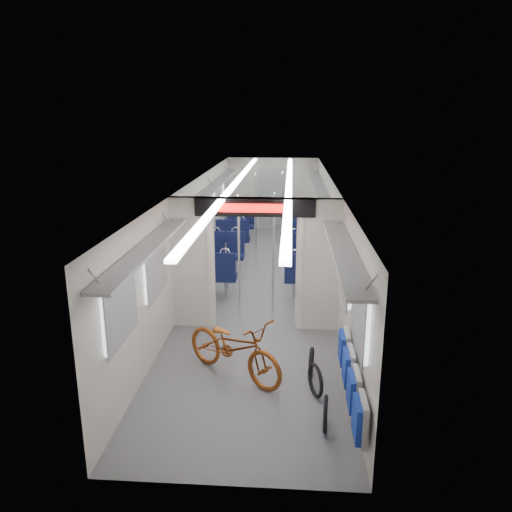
% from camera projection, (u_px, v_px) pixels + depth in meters
% --- Properties ---
extents(carriage, '(12.00, 12.02, 2.31)m').
position_uv_depth(carriage, '(261.00, 223.00, 10.15)').
color(carriage, '#515456').
rests_on(carriage, ground).
extents(bicycle, '(1.76, 1.53, 0.92)m').
position_uv_depth(bicycle, '(234.00, 347.00, 7.06)').
color(bicycle, brown).
rests_on(bicycle, ground).
extents(flip_bench, '(0.12, 2.07, 0.48)m').
position_uv_depth(flip_bench, '(351.00, 379.00, 5.97)').
color(flip_bench, gray).
rests_on(flip_bench, carriage).
extents(bike_hoop_a, '(0.09, 0.45, 0.45)m').
position_uv_depth(bike_hoop_a, '(325.00, 416.00, 5.89)').
color(bike_hoop_a, black).
rests_on(bike_hoop_a, ground).
extents(bike_hoop_b, '(0.20, 0.46, 0.47)m').
position_uv_depth(bike_hoop_b, '(315.00, 382.00, 6.61)').
color(bike_hoop_b, black).
rests_on(bike_hoop_b, ground).
extents(bike_hoop_c, '(0.11, 0.47, 0.47)m').
position_uv_depth(bike_hoop_c, '(311.00, 365.00, 7.07)').
color(bike_hoop_c, black).
rests_on(bike_hoop_c, ground).
extents(seat_bay_near_left, '(0.89, 1.98, 1.07)m').
position_uv_depth(seat_bay_near_left, '(220.00, 260.00, 11.00)').
color(seat_bay_near_left, black).
rests_on(seat_bay_near_left, ground).
extents(seat_bay_near_right, '(0.89, 1.96, 1.06)m').
position_uv_depth(seat_bay_near_right, '(305.00, 262.00, 10.89)').
color(seat_bay_near_right, black).
rests_on(seat_bay_near_right, ground).
extents(seat_bay_far_left, '(0.89, 1.98, 1.07)m').
position_uv_depth(seat_bay_far_left, '(236.00, 228.00, 14.13)').
color(seat_bay_far_left, black).
rests_on(seat_bay_far_left, ground).
extents(seat_bay_far_right, '(0.88, 1.94, 1.06)m').
position_uv_depth(seat_bay_far_right, '(302.00, 228.00, 14.16)').
color(seat_bay_far_right, black).
rests_on(seat_bay_far_right, ground).
extents(stanchion_near_left, '(0.05, 0.05, 2.30)m').
position_uv_depth(stanchion_near_left, '(239.00, 258.00, 8.94)').
color(stanchion_near_left, silver).
rests_on(stanchion_near_left, ground).
extents(stanchion_near_right, '(0.04, 0.04, 2.30)m').
position_uv_depth(stanchion_near_right, '(273.00, 255.00, 9.14)').
color(stanchion_near_right, silver).
rests_on(stanchion_near_right, ground).
extents(stanchion_far_left, '(0.04, 0.04, 2.30)m').
position_uv_depth(stanchion_far_left, '(256.00, 221.00, 12.05)').
color(stanchion_far_left, silver).
rests_on(stanchion_far_left, ground).
extents(stanchion_far_right, '(0.04, 0.04, 2.30)m').
position_uv_depth(stanchion_far_right, '(281.00, 218.00, 12.38)').
color(stanchion_far_right, silver).
rests_on(stanchion_far_right, ground).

